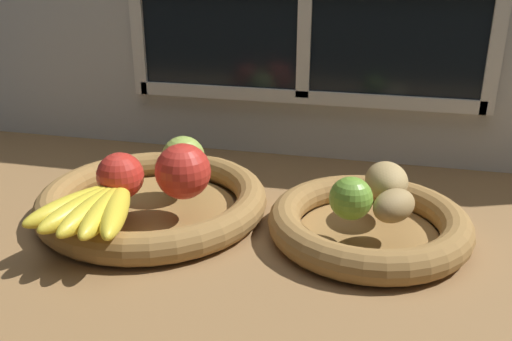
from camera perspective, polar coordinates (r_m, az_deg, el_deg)
name	(u,v)px	position (r cm, az deg, el deg)	size (l,w,h in cm)	color
ground_plane	(270,229)	(81.17, 1.43, -6.19)	(140.00, 90.00, 3.00)	olive
back_wall	(307,6)	(101.45, 5.38, 16.74)	(140.00, 4.60, 55.00)	silver
fruit_bowl_left	(153,201)	(83.20, -10.71, -3.14)	(34.18, 34.18, 4.46)	olive
fruit_bowl_right	(369,224)	(76.51, 11.70, -5.51)	(27.66, 27.66, 4.46)	olive
apple_green_back	(183,158)	(83.29, -7.62, 1.34)	(6.62, 6.62, 6.62)	#99B74C
apple_red_front	(120,176)	(78.08, -14.02, -0.55)	(6.61, 6.61, 6.61)	red
apple_red_right	(183,171)	(76.35, -7.65, -0.09)	(7.83, 7.83, 7.83)	red
banana_bunch_front	(96,207)	(73.38, -16.43, -3.73)	(14.40, 16.84, 3.18)	yellow
potato_small	(394,206)	(71.87, 14.25, -3.58)	(6.66, 4.44, 4.24)	#A38451
potato_back	(386,181)	(78.26, 13.50, -1.06)	(8.11, 5.87, 5.05)	tan
lime_near	(351,198)	(71.04, 9.91, -2.89)	(5.65, 5.65, 5.65)	#6B9E33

